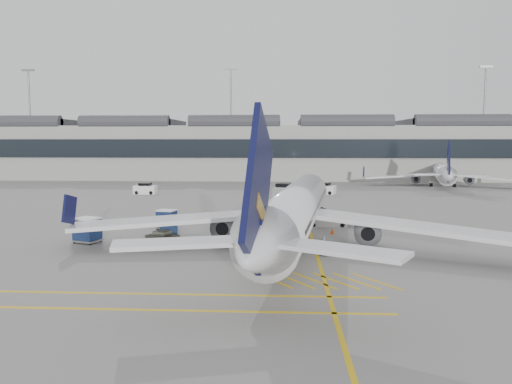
{
  "coord_description": "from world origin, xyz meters",
  "views": [
    {
      "loc": [
        7.5,
        -35.59,
        8.21
      ],
      "look_at": [
        5.39,
        4.38,
        4.0
      ],
      "focal_mm": 35.0,
      "sensor_mm": 36.0,
      "label": 1
    }
  ],
  "objects_px": {
    "ramp_agent_b": "(232,227)",
    "belt_loader": "(326,220)",
    "ramp_agent_a": "(225,223)",
    "pushback_tug": "(163,240)",
    "baggage_cart_a": "(253,224)",
    "airliner_main": "(294,211)"
  },
  "relations": [
    {
      "from": "ramp_agent_b",
      "to": "belt_loader",
      "type": "bearing_deg",
      "value": -175.92
    },
    {
      "from": "belt_loader",
      "to": "ramp_agent_b",
      "type": "bearing_deg",
      "value": -146.57
    },
    {
      "from": "ramp_agent_a",
      "to": "ramp_agent_b",
      "type": "bearing_deg",
      "value": -128.72
    },
    {
      "from": "pushback_tug",
      "to": "ramp_agent_a",
      "type": "bearing_deg",
      "value": 83.32
    },
    {
      "from": "ramp_agent_b",
      "to": "baggage_cart_a",
      "type": "bearing_deg",
      "value": 178.72
    },
    {
      "from": "airliner_main",
      "to": "ramp_agent_b",
      "type": "height_order",
      "value": "airliner_main"
    },
    {
      "from": "belt_loader",
      "to": "ramp_agent_b",
      "type": "distance_m",
      "value": 10.48
    },
    {
      "from": "airliner_main",
      "to": "belt_loader",
      "type": "distance_m",
      "value": 11.05
    },
    {
      "from": "baggage_cart_a",
      "to": "ramp_agent_a",
      "type": "bearing_deg",
      "value": 159.67
    },
    {
      "from": "pushback_tug",
      "to": "baggage_cart_a",
      "type": "bearing_deg",
      "value": 60.83
    },
    {
      "from": "pushback_tug",
      "to": "ramp_agent_b",
      "type": "bearing_deg",
      "value": 62.61
    },
    {
      "from": "belt_loader",
      "to": "ramp_agent_a",
      "type": "distance_m",
      "value": 9.9
    },
    {
      "from": "baggage_cart_a",
      "to": "ramp_agent_b",
      "type": "relative_size",
      "value": 1.13
    },
    {
      "from": "belt_loader",
      "to": "ramp_agent_b",
      "type": "relative_size",
      "value": 2.45
    },
    {
      "from": "baggage_cart_a",
      "to": "ramp_agent_b",
      "type": "distance_m",
      "value": 2.02
    },
    {
      "from": "ramp_agent_a",
      "to": "pushback_tug",
      "type": "bearing_deg",
      "value": -176.71
    },
    {
      "from": "ramp_agent_b",
      "to": "pushback_tug",
      "type": "distance_m",
      "value": 6.3
    },
    {
      "from": "ramp_agent_b",
      "to": "pushback_tug",
      "type": "relative_size",
      "value": 0.71
    },
    {
      "from": "belt_loader",
      "to": "airliner_main",
      "type": "bearing_deg",
      "value": -110.94
    },
    {
      "from": "airliner_main",
      "to": "ramp_agent_b",
      "type": "xyz_separation_m",
      "value": [
        -5.12,
        4.03,
        -1.96
      ]
    },
    {
      "from": "belt_loader",
      "to": "pushback_tug",
      "type": "bearing_deg",
      "value": -145.83
    },
    {
      "from": "airliner_main",
      "to": "ramp_agent_a",
      "type": "relative_size",
      "value": 23.55
    }
  ]
}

